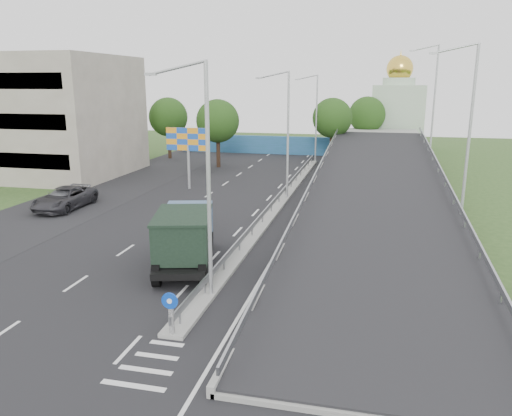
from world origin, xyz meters
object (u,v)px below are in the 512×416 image
(lamp_post_mid, at_px, (286,128))
(dump_truck, at_px, (185,235))
(parked_car_d, at_px, (63,199))
(sign_bollard, at_px, (171,313))
(billboard, at_px, (188,143))
(lamp_post_near, at_px, (204,170))
(lamp_post_far, at_px, (315,114))
(church, at_px, (397,112))
(parked_car_c, at_px, (64,198))

(lamp_post_mid, height_order, dump_truck, lamp_post_mid)
(lamp_post_mid, bearing_deg, dump_truck, -98.18)
(parked_car_d, bearing_deg, lamp_post_mid, 26.41)
(sign_bollard, distance_m, billboard, 27.53)
(sign_bollard, height_order, parked_car_d, sign_bollard)
(billboard, bearing_deg, lamp_post_mid, -12.38)
(dump_truck, xyz_separation_m, parked_car_d, (-13.72, 9.61, -0.97))
(lamp_post_mid, relative_size, dump_truck, 1.38)
(dump_truck, bearing_deg, sign_bollard, -87.86)
(lamp_post_near, bearing_deg, billboard, 112.49)
(lamp_post_near, bearing_deg, sign_bollard, -91.64)
(sign_bollard, relative_size, lamp_post_near, 0.17)
(lamp_post_far, bearing_deg, lamp_post_mid, -90.00)
(sign_bollard, relative_size, lamp_post_far, 0.17)
(parked_car_d, bearing_deg, lamp_post_near, -35.91)
(church, height_order, dump_truck, church)
(lamp_post_mid, bearing_deg, parked_car_c, -155.81)
(lamp_post_mid, bearing_deg, sign_bollard, -90.26)
(sign_bollard, bearing_deg, parked_car_c, 133.05)
(church, relative_size, parked_car_d, 2.78)
(church, height_order, parked_car_d, church)
(church, bearing_deg, lamp_post_far, -125.24)
(church, height_order, parked_car_c, church)
(lamp_post_far, height_order, parked_car_d, lamp_post_far)
(lamp_post_near, bearing_deg, dump_truck, 123.52)
(billboard, bearing_deg, parked_car_d, -128.32)
(dump_truck, height_order, parked_car_d, dump_truck)
(sign_bollard, xyz_separation_m, parked_car_c, (-15.64, 16.75, -0.21))
(billboard, xyz_separation_m, parked_car_c, (-6.64, -9.08, -3.37))
(lamp_post_far, bearing_deg, billboard, -116.84)
(lamp_post_mid, bearing_deg, billboard, 167.62)
(billboard, distance_m, parked_car_c, 11.74)
(parked_car_d, bearing_deg, sign_bollard, -43.37)
(church, bearing_deg, lamp_post_near, -100.38)
(parked_car_d, bearing_deg, church, 60.95)
(dump_truck, bearing_deg, lamp_post_mid, 67.02)
(lamp_post_near, height_order, parked_car_d, lamp_post_near)
(lamp_post_far, distance_m, church, 17.15)
(lamp_post_far, distance_m, billboard, 20.24)
(billboard, xyz_separation_m, dump_truck, (6.75, -18.43, -2.50))
(lamp_post_mid, bearing_deg, church, 73.78)
(lamp_post_mid, bearing_deg, lamp_post_far, 90.00)
(dump_truck, xyz_separation_m, parked_car_c, (-13.39, 9.36, -0.87))
(sign_bollard, bearing_deg, parked_car_d, 133.22)
(billboard, height_order, parked_car_c, billboard)
(lamp_post_far, height_order, church, church)
(church, distance_m, parked_car_c, 48.63)
(lamp_post_far, bearing_deg, sign_bollard, -90.14)
(sign_bollard, distance_m, parked_car_c, 22.92)
(billboard, relative_size, dump_truck, 0.75)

